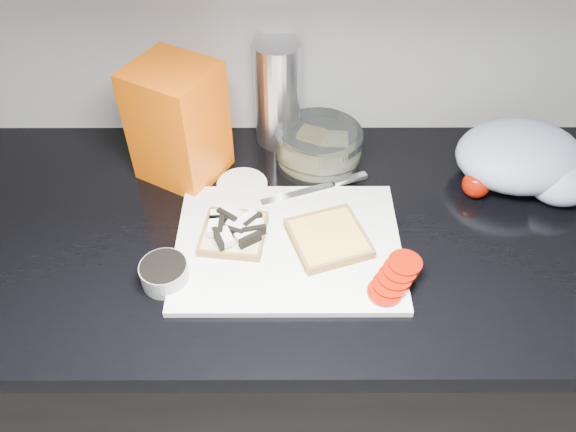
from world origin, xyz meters
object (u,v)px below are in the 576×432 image
Objects in this scene: glass_bowl at (319,147)px; steel_canister at (278,94)px; cutting_board at (288,245)px; bread_bag at (178,123)px.

steel_canister is (-0.08, 0.08, 0.08)m from glass_bowl.
cutting_board is at bearing -86.32° from steel_canister.
steel_canister is (-0.02, 0.32, 0.11)m from cutting_board.
steel_canister is at bearing 58.03° from bread_bag.
cutting_board is at bearing -104.54° from glass_bowl.
cutting_board is at bearing -16.45° from bread_bag.
glass_bowl is 0.76× the size of bread_bag.
bread_bag reaches higher than cutting_board.
steel_canister reaches higher than cutting_board.
glass_bowl is 0.78× the size of steel_canister.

